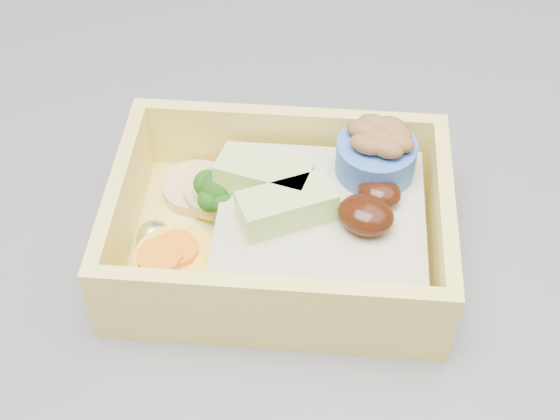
% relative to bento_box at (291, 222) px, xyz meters
% --- Properties ---
extents(bento_box, '(0.23, 0.20, 0.07)m').
position_rel_bento_box_xyz_m(bento_box, '(0.00, 0.00, 0.00)').
color(bento_box, '#FFE869').
rests_on(bento_box, island).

